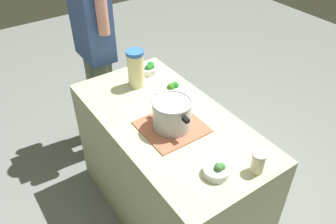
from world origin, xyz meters
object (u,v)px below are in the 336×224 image
broccoli_bowl_front (173,90)px  broccoli_bowl_back (149,69)px  person_cook (95,51)px  broccoli_bowl_center (217,170)px  lemonade_pitcher (136,68)px  mason_jar (258,162)px  cooking_pot (172,114)px

broccoli_bowl_front → broccoli_bowl_back: (0.32, -0.02, -0.01)m
person_cook → broccoli_bowl_center: bearing=178.5°
lemonade_pitcher → mason_jar: (-1.00, -0.09, -0.07)m
broccoli_bowl_front → lemonade_pitcher: bearing=30.3°
cooking_pot → lemonade_pitcher: bearing=-7.0°
lemonade_pitcher → broccoli_bowl_back: size_ratio=1.82×
cooking_pot → person_cook: person_cook is taller
lemonade_pitcher → mason_jar: bearing=-174.8°
mason_jar → broccoli_bowl_front: (0.77, -0.04, -0.02)m
cooking_pot → broccoli_bowl_center: bearing=176.9°
cooking_pot → broccoli_bowl_back: bearing=-20.2°
lemonade_pitcher → broccoli_bowl_front: lemonade_pitcher is taller
broccoli_bowl_back → person_cook: size_ratio=0.09×
broccoli_bowl_center → person_cook: size_ratio=0.08×
lemonade_pitcher → broccoli_bowl_center: (-0.91, 0.08, -0.10)m
broccoli_bowl_front → mason_jar: bearing=176.7°
cooking_pot → broccoli_bowl_center: cooking_pot is taller
cooking_pot → broccoli_bowl_center: (-0.41, 0.02, -0.07)m
broccoli_bowl_front → broccoli_bowl_center: (-0.68, 0.22, -0.01)m
broccoli_bowl_front → broccoli_bowl_center: broccoli_bowl_front is taller
mason_jar → broccoli_bowl_back: mason_jar is taller
person_cook → mason_jar: bearing=-174.9°
broccoli_bowl_center → lemonade_pitcher: bearing=-5.2°
broccoli_bowl_center → person_cook: (1.45, -0.04, 0.01)m
broccoli_bowl_center → broccoli_bowl_back: 1.03m
cooking_pot → mason_jar: cooking_pot is taller
cooking_pot → mason_jar: size_ratio=2.53×
lemonade_pitcher → broccoli_bowl_front: (-0.23, -0.14, -0.09)m
mason_jar → person_cook: bearing=5.1°
mason_jar → lemonade_pitcher: bearing=5.2°
lemonade_pitcher → broccoli_bowl_back: bearing=-59.1°
lemonade_pitcher → broccoli_bowl_center: lemonade_pitcher is taller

